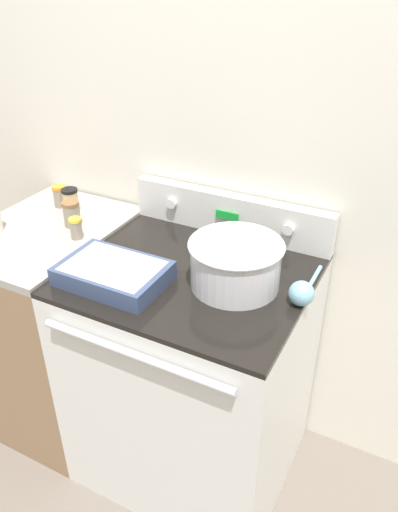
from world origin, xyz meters
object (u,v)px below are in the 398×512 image
mixing_bowl (236,262)px  spice_jar_brown_cap (72,214)px  casserole_dish (113,272)px  spice_jar_orange_cap (60,196)px  ladle (302,293)px  spice_jar_yellow_cap (76,228)px  spice_jar_black_cap (71,200)px

mixing_bowl → spice_jar_brown_cap: bearing=174.3°
casserole_dish → spice_jar_brown_cap: spice_jar_brown_cap is taller
spice_jar_brown_cap → spice_jar_orange_cap: size_ratio=1.12×
mixing_bowl → casserole_dish: mixing_bowl is taller
ladle → spice_jar_yellow_cap: bearing=-179.6°
ladle → spice_jar_orange_cap: size_ratio=2.96×
casserole_dish → ladle: 0.60m
spice_jar_brown_cap → mixing_bowl: bearing=-5.7°
casserole_dish → spice_jar_black_cap: (-0.44, 0.33, 0.03)m
ladle → casserole_dish: bearing=-163.8°
spice_jar_black_cap → spice_jar_yellow_cap: bearing=-45.8°
spice_jar_black_cap → spice_jar_orange_cap: spice_jar_black_cap is taller
spice_jar_brown_cap → spice_jar_black_cap: (-0.09, 0.10, -0.00)m
mixing_bowl → casserole_dish: bearing=-155.4°
ladle → spice_jar_black_cap: spice_jar_black_cap is taller
spice_jar_black_cap → spice_jar_orange_cap: size_ratio=1.11×
mixing_bowl → spice_jar_orange_cap: size_ratio=3.39×
ladle → spice_jar_black_cap: size_ratio=2.68×
casserole_dish → spice_jar_yellow_cap: 0.32m
spice_jar_yellow_cap → spice_jar_black_cap: 0.23m
spice_jar_black_cap → casserole_dish: bearing=-36.6°
mixing_bowl → spice_jar_brown_cap: (-0.71, 0.07, -0.02)m
ladle → spice_jar_yellow_cap: spice_jar_yellow_cap is taller
ladle → spice_jar_black_cap: 1.03m
spice_jar_black_cap → ladle: bearing=-9.1°
casserole_dish → ladle: ladle is taller
mixing_bowl → spice_jar_orange_cap: mixing_bowl is taller
mixing_bowl → casserole_dish: (-0.36, -0.16, -0.05)m
spice_jar_yellow_cap → spice_jar_orange_cap: bearing=141.4°
spice_jar_yellow_cap → spice_jar_orange_cap: 0.30m
ladle → spice_jar_orange_cap: 1.11m
spice_jar_yellow_cap → spice_jar_orange_cap: spice_jar_orange_cap is taller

